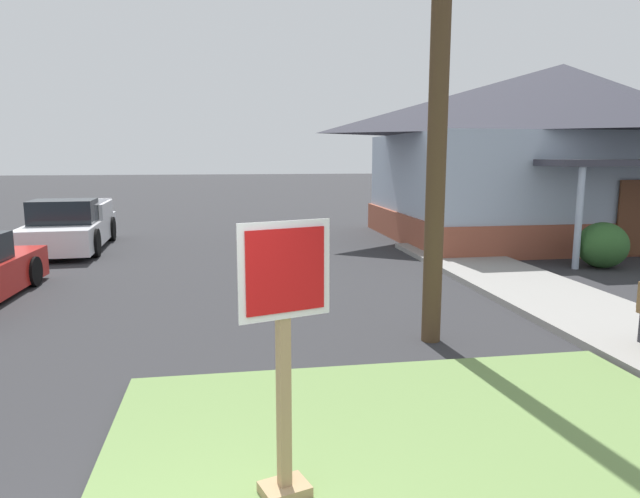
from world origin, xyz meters
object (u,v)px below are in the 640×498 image
Objects in this scene: pickup_truck_white at (70,228)px; stop_sign at (284,368)px; manhole_cover at (195,420)px; utility_pole at (441,20)px.

stop_sign is at bearing -69.58° from pickup_truck_white.
stop_sign is at bearing -63.36° from manhole_cover.
stop_sign is 0.42× the size of pickup_truck_white.
utility_pole reaches higher than stop_sign.
utility_pole reaches higher than manhole_cover.
utility_pole reaches higher than pickup_truck_white.
manhole_cover is (-0.77, 1.54, -1.11)m from stop_sign.
pickup_truck_white is at bearing 127.96° from utility_pole.
stop_sign is 5.52m from utility_pole.
manhole_cover is at bearing 116.64° from stop_sign.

